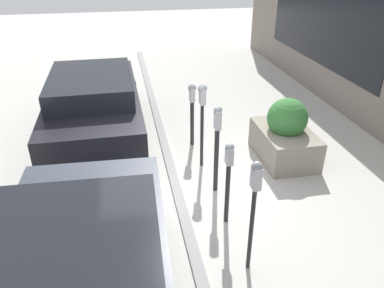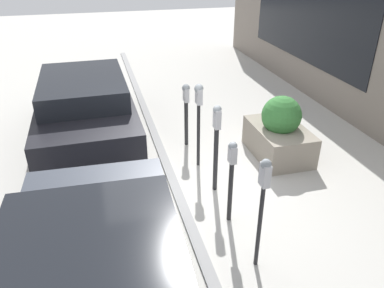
{
  "view_description": "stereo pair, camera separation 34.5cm",
  "coord_description": "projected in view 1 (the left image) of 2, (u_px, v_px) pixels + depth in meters",
  "views": [
    {
      "loc": [
        -5.03,
        0.81,
        3.65
      ],
      "look_at": [
        0.0,
        -0.16,
        0.93
      ],
      "focal_mm": 35.0,
      "sensor_mm": 36.0,
      "label": 1
    },
    {
      "loc": [
        -4.96,
        1.15,
        3.65
      ],
      "look_at": [
        0.0,
        -0.16,
        0.93
      ],
      "focal_mm": 35.0,
      "sensor_mm": 36.0,
      "label": 2
    }
  ],
  "objects": [
    {
      "name": "parking_meter_nearest",
      "position": [
        254.0,
        196.0,
        4.29
      ],
      "size": [
        0.15,
        0.13,
        1.57
      ],
      "color": "#232326",
      "rests_on": "ground_plane"
    },
    {
      "name": "planter_box",
      "position": [
        285.0,
        135.0,
        7.06
      ],
      "size": [
        1.42,
        0.92,
        1.21
      ],
      "color": "gray",
      "rests_on": "ground_plane"
    },
    {
      "name": "curb_strip",
      "position": [
        178.0,
        194.0,
        6.19
      ],
      "size": [
        19.0,
        0.16,
        0.04
      ],
      "color": "gray",
      "rests_on": "ground_plane"
    },
    {
      "name": "parked_car_middle",
      "position": [
        94.0,
        103.0,
        7.73
      ],
      "size": [
        4.41,
        1.87,
        1.42
      ],
      "rotation": [
        0.0,
        0.0,
        0.02
      ],
      "color": "black",
      "rests_on": "ground_plane"
    },
    {
      "name": "parking_meter_second",
      "position": [
        228.0,
        172.0,
        5.21
      ],
      "size": [
        0.15,
        0.12,
        1.31
      ],
      "color": "#232326",
      "rests_on": "ground_plane"
    },
    {
      "name": "ground_plane",
      "position": [
        183.0,
        194.0,
        6.21
      ],
      "size": [
        40.0,
        40.0,
        0.0
      ],
      "primitive_type": "plane",
      "color": "beige"
    },
    {
      "name": "parking_meter_farthest",
      "position": [
        192.0,
        105.0,
        7.37
      ],
      "size": [
        0.18,
        0.16,
        1.3
      ],
      "color": "#232326",
      "rests_on": "ground_plane"
    },
    {
      "name": "parking_meter_middle",
      "position": [
        217.0,
        139.0,
        5.87
      ],
      "size": [
        0.16,
        0.13,
        1.52
      ],
      "color": "#232326",
      "rests_on": "ground_plane"
    },
    {
      "name": "parking_meter_fourth",
      "position": [
        202.0,
        108.0,
        6.5
      ],
      "size": [
        0.19,
        0.16,
        1.59
      ],
      "color": "#232326",
      "rests_on": "ground_plane"
    }
  ]
}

